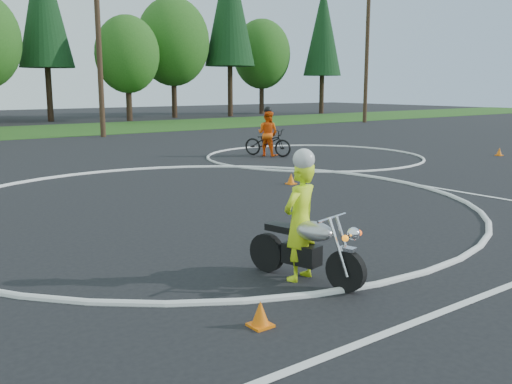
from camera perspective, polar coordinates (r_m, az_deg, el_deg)
ground at (r=10.51m, az=3.29°, el=-3.96°), size 120.00×120.00×0.00m
course_markings at (r=15.17m, az=-1.06°, el=0.60°), size 19.05×19.05×0.12m
primary_motorcycle at (r=7.78m, az=5.12°, el=-5.57°), size 0.69×1.84×0.98m
rider_primary_grp at (r=7.77m, az=4.46°, el=-2.53°), size 0.68×0.52×1.82m
rider_second_grp at (r=21.72m, az=1.18°, el=5.36°), size 1.42×2.06×1.88m
traffic_cones at (r=13.18m, az=10.11°, el=-0.52°), size 18.55×7.72×0.30m
treeline at (r=47.61m, az=-10.52°, el=15.19°), size 38.20×8.10×14.52m
utility_poles at (r=31.11m, az=-15.49°, el=14.92°), size 41.60×1.12×10.00m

